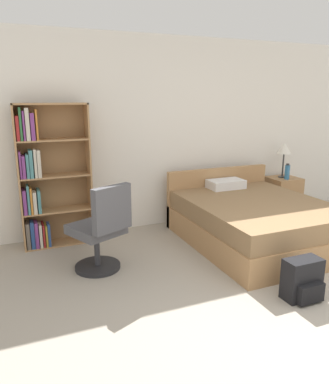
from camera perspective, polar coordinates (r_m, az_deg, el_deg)
The scene contains 8 objects.
wall_back at distance 5.43m, azimuth 3.17°, elevation 8.97°, with size 9.00×0.06×2.60m.
bookshelf at distance 4.72m, azimuth -17.74°, elevation 1.89°, with size 0.85×0.28×1.73m.
bed at distance 4.88m, azimuth 13.39°, elevation -4.23°, with size 1.60×1.98×0.80m.
office_chair at distance 3.96m, azimuth -9.60°, elevation -5.83°, with size 0.65×0.70×0.96m.
nightstand at distance 6.24m, azimuth 17.54°, elevation -0.45°, with size 0.46×0.45×0.57m.
table_lamp at distance 6.11m, azimuth 17.78°, elevation 6.17°, with size 0.21×0.21×0.55m.
water_bottle at distance 6.05m, azimuth 18.19°, elevation 2.93°, with size 0.08×0.08×0.24m.
backpack_black at distance 3.72m, azimuth 20.34°, elevation -12.49°, with size 0.35×0.25×0.38m.
Camera 1 is at (-2.36, -1.63, 1.81)m, focal length 35.00 mm.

